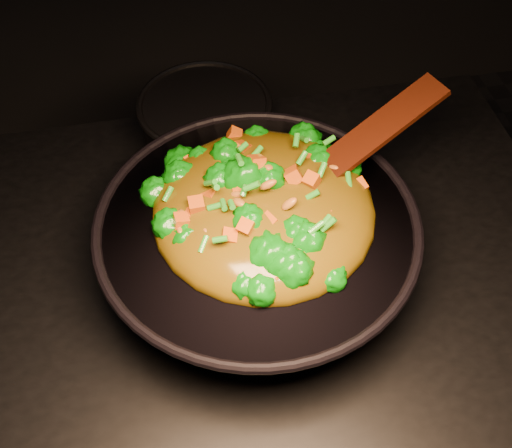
{
  "coord_description": "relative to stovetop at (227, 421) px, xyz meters",
  "views": [
    {
      "loc": [
        -0.04,
        -0.52,
        1.73
      ],
      "look_at": [
        0.07,
        0.05,
        1.01
      ],
      "focal_mm": 45.0,
      "sensor_mm": 36.0,
      "label": 1
    }
  ],
  "objects": [
    {
      "name": "back_pot",
      "position": [
        0.04,
        0.32,
        0.51
      ],
      "size": [
        0.28,
        0.28,
        0.13
      ],
      "primitive_type": "cylinder",
      "rotation": [
        0.0,
        0.0,
        -0.32
      ],
      "color": "black",
      "rests_on": "stovetop"
    },
    {
      "name": "stir_fry",
      "position": [
        0.08,
        0.06,
        0.63
      ],
      "size": [
        0.4,
        0.4,
        0.11
      ],
      "primitive_type": null,
      "rotation": [
        0.0,
        0.0,
        -0.32
      ],
      "color": "#0C7908",
      "rests_on": "wok"
    },
    {
      "name": "spatula",
      "position": [
        0.22,
        0.1,
        0.63
      ],
      "size": [
        0.31,
        0.15,
        0.13
      ],
      "primitive_type": "cube",
      "rotation": [
        0.0,
        -0.38,
        0.35
      ],
      "color": "#3D1708",
      "rests_on": "wok"
    },
    {
      "name": "wok",
      "position": [
        0.07,
        0.04,
        0.51
      ],
      "size": [
        0.5,
        0.5,
        0.13
      ],
      "primitive_type": null,
      "rotation": [
        0.0,
        0.0,
        -0.11
      ],
      "color": "black",
      "rests_on": "stovetop"
    },
    {
      "name": "stovetop",
      "position": [
        0.0,
        0.0,
        0.0
      ],
      "size": [
        1.2,
        0.9,
        0.9
      ],
      "primitive_type": "cube",
      "color": "black",
      "rests_on": "ground"
    }
  ]
}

